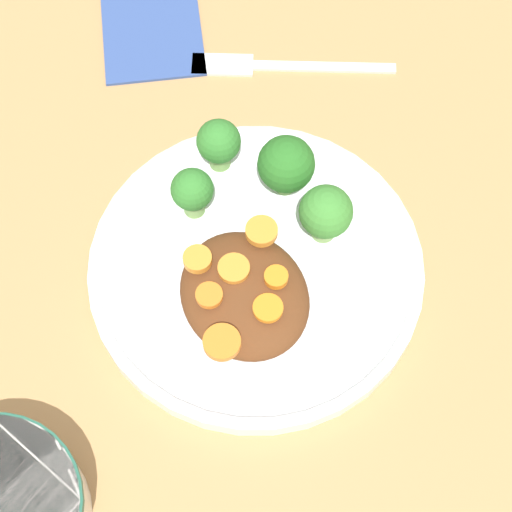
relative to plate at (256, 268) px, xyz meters
name	(u,v)px	position (x,y,z in m)	size (l,w,h in m)	color
ground_plane	(256,274)	(0.00, 0.00, -0.01)	(4.00, 4.00, 0.00)	tan
plate	(256,268)	(0.00, 0.00, 0.00)	(0.27, 0.27, 0.02)	white
stew_mound	(245,295)	(0.03, -0.02, 0.02)	(0.11, 0.09, 0.03)	#5B3319
broccoli_floret_0	(286,165)	(-0.05, 0.05, 0.04)	(0.05, 0.05, 0.06)	#759E51
broccoli_floret_1	(328,216)	(0.00, 0.06, 0.04)	(0.04, 0.04, 0.05)	#7FA85B
broccoli_floret_2	(192,191)	(-0.07, -0.02, 0.03)	(0.03, 0.03, 0.05)	#759E51
broccoli_floret_3	(219,143)	(-0.10, 0.02, 0.04)	(0.04, 0.04, 0.05)	#759E51
carrot_slice_0	(262,231)	(-0.01, 0.01, 0.04)	(0.02, 0.02, 0.01)	orange
carrot_slice_1	(234,268)	(0.01, -0.02, 0.04)	(0.02, 0.02, 0.00)	orange
carrot_slice_2	(268,308)	(0.05, -0.02, 0.04)	(0.02, 0.02, 0.00)	orange
carrot_slice_3	(272,279)	(0.03, 0.00, 0.04)	(0.02, 0.02, 0.01)	orange
carrot_slice_4	(222,342)	(0.06, -0.06, 0.04)	(0.03, 0.03, 0.01)	orange
carrot_slice_5	(209,295)	(0.02, -0.05, 0.04)	(0.02, 0.02, 0.00)	orange
carrot_slice_6	(197,259)	(-0.01, -0.04, 0.04)	(0.02, 0.02, 0.01)	orange
fork	(273,65)	(-0.18, 0.11, -0.01)	(0.11, 0.17, 0.01)	silver
napkin	(151,20)	(-0.28, 0.04, -0.01)	(0.16, 0.14, 0.01)	#334C8C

